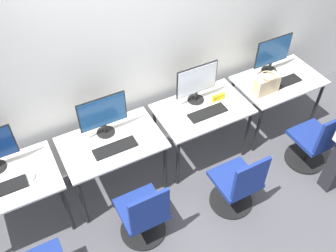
% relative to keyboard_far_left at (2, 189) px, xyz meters
% --- Properties ---
extents(ground_plane, '(20.00, 20.00, 0.00)m').
position_rel_keyboard_far_left_xyz_m(ground_plane, '(1.65, -0.25, -0.77)').
color(ground_plane, '#4C4C51').
extents(wall_back, '(12.00, 0.05, 2.80)m').
position_rel_keyboard_far_left_xyz_m(wall_back, '(1.65, 0.55, 0.63)').
color(wall_back, silver).
rests_on(wall_back, ground_plane).
extents(desk_far_left, '(1.04, 0.67, 0.76)m').
position_rel_keyboard_far_left_xyz_m(desk_far_left, '(0.00, 0.09, -0.10)').
color(desk_far_left, silver).
rests_on(desk_far_left, ground_plane).
extents(keyboard_far_left, '(0.45, 0.15, 0.02)m').
position_rel_keyboard_far_left_xyz_m(keyboard_far_left, '(0.00, 0.00, 0.00)').
color(keyboard_far_left, black).
rests_on(keyboard_far_left, desk_far_left).
extents(mouse_far_left, '(0.06, 0.09, 0.03)m').
position_rel_keyboard_far_left_xyz_m(mouse_far_left, '(0.28, 0.02, 0.01)').
color(mouse_far_left, silver).
rests_on(mouse_far_left, desk_far_left).
extents(desk_left, '(1.04, 0.67, 0.76)m').
position_rel_keyboard_far_left_xyz_m(desk_left, '(1.10, 0.09, -0.10)').
color(desk_left, silver).
rests_on(desk_left, ground_plane).
extents(monitor_left, '(0.50, 0.19, 0.47)m').
position_rel_keyboard_far_left_xyz_m(monitor_left, '(1.10, 0.24, 0.25)').
color(monitor_left, black).
rests_on(monitor_left, desk_left).
extents(keyboard_left, '(0.45, 0.15, 0.02)m').
position_rel_keyboard_far_left_xyz_m(keyboard_left, '(1.10, -0.02, 0.00)').
color(keyboard_left, black).
rests_on(keyboard_left, desk_left).
extents(mouse_left, '(0.06, 0.09, 0.03)m').
position_rel_keyboard_far_left_xyz_m(mouse_left, '(1.37, 0.01, 0.01)').
color(mouse_left, silver).
rests_on(mouse_left, desk_left).
extents(office_chair_left, '(0.48, 0.48, 0.87)m').
position_rel_keyboard_far_left_xyz_m(office_chair_left, '(1.11, -0.62, -0.41)').
color(office_chair_left, black).
rests_on(office_chair_left, ground_plane).
extents(desk_right, '(1.04, 0.67, 0.76)m').
position_rel_keyboard_far_left_xyz_m(desk_right, '(2.20, 0.09, -0.10)').
color(desk_right, silver).
rests_on(desk_right, ground_plane).
extents(monitor_right, '(0.50, 0.19, 0.47)m').
position_rel_keyboard_far_left_xyz_m(monitor_right, '(2.20, 0.24, 0.25)').
color(monitor_right, black).
rests_on(monitor_right, desk_right).
extents(keyboard_right, '(0.45, 0.15, 0.02)m').
position_rel_keyboard_far_left_xyz_m(keyboard_right, '(2.20, -0.01, 0.00)').
color(keyboard_right, black).
rests_on(keyboard_right, desk_right).
extents(mouse_right, '(0.06, 0.09, 0.03)m').
position_rel_keyboard_far_left_xyz_m(mouse_right, '(2.48, 0.02, 0.01)').
color(mouse_right, silver).
rests_on(mouse_right, desk_right).
extents(office_chair_right, '(0.48, 0.48, 0.87)m').
position_rel_keyboard_far_left_xyz_m(office_chair_right, '(2.13, -0.76, -0.41)').
color(office_chair_right, black).
rests_on(office_chair_right, ground_plane).
extents(desk_far_right, '(1.04, 0.67, 0.76)m').
position_rel_keyboard_far_left_xyz_m(desk_far_right, '(3.30, 0.09, -0.10)').
color(desk_far_right, silver).
rests_on(desk_far_right, ground_plane).
extents(monitor_far_right, '(0.50, 0.19, 0.47)m').
position_rel_keyboard_far_left_xyz_m(monitor_far_right, '(3.30, 0.29, 0.25)').
color(monitor_far_right, black).
rests_on(monitor_far_right, desk_far_right).
extents(keyboard_far_right, '(0.45, 0.15, 0.02)m').
position_rel_keyboard_far_left_xyz_m(keyboard_far_right, '(3.30, 0.01, 0.00)').
color(keyboard_far_right, black).
rests_on(keyboard_far_right, desk_far_right).
extents(mouse_far_right, '(0.06, 0.09, 0.03)m').
position_rel_keyboard_far_left_xyz_m(mouse_far_right, '(3.58, 0.01, 0.01)').
color(mouse_far_right, silver).
rests_on(mouse_far_right, desk_far_right).
extents(office_chair_far_right, '(0.48, 0.48, 0.87)m').
position_rel_keyboard_far_left_xyz_m(office_chair_far_right, '(3.28, -0.68, -0.41)').
color(office_chair_far_right, black).
rests_on(office_chair_far_right, ground_plane).
extents(handbag, '(0.30, 0.18, 0.25)m').
position_rel_keyboard_far_left_xyz_m(handbag, '(2.98, -0.01, 0.11)').
color(handbag, tan).
rests_on(handbag, desk_far_right).
extents(placard_right, '(0.16, 0.03, 0.08)m').
position_rel_keyboard_far_left_xyz_m(placard_right, '(2.43, 0.12, 0.03)').
color(placard_right, yellow).
rests_on(placard_right, desk_right).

